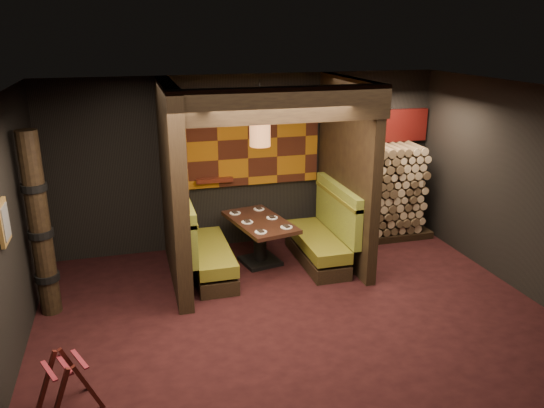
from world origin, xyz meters
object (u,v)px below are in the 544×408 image
(firewood_stack, at_px, (383,193))
(booth_bench_left, at_px, (203,250))
(luggage_rack, at_px, (67,382))
(totem_column, at_px, (40,227))
(booth_bench_right, at_px, (323,237))
(pendant_lamp, at_px, (260,131))
(dining_table, at_px, (260,234))

(firewood_stack, bearing_deg, booth_bench_left, -167.83)
(luggage_rack, relative_size, totem_column, 0.28)
(booth_bench_right, relative_size, pendant_lamp, 1.67)
(luggage_rack, distance_m, totem_column, 2.26)
(luggage_rack, height_order, firewood_stack, firewood_stack)
(booth_bench_right, relative_size, firewood_stack, 0.92)
(booth_bench_left, xyz_separation_m, totem_column, (-2.09, -0.55, 0.79))
(booth_bench_left, height_order, luggage_rack, booth_bench_left)
(totem_column, distance_m, firewood_stack, 5.49)
(dining_table, bearing_deg, totem_column, -166.09)
(booth_bench_right, height_order, luggage_rack, booth_bench_right)
(luggage_rack, distance_m, firewood_stack, 5.97)
(booth_bench_right, bearing_deg, pendant_lamp, 171.59)
(totem_column, bearing_deg, pendant_lamp, 13.01)
(booth_bench_left, distance_m, firewood_stack, 3.35)
(pendant_lamp, distance_m, firewood_stack, 2.72)
(luggage_rack, bearing_deg, totem_column, 100.68)
(dining_table, height_order, totem_column, totem_column)
(booth_bench_left, height_order, booth_bench_right, same)
(booth_bench_right, bearing_deg, booth_bench_left, 180.00)
(pendant_lamp, distance_m, luggage_rack, 4.20)
(booth_bench_right, xyz_separation_m, pendant_lamp, (-0.98, 0.14, 1.72))
(booth_bench_right, height_order, firewood_stack, firewood_stack)
(totem_column, height_order, firewood_stack, totem_column)
(totem_column, relative_size, firewood_stack, 1.39)
(firewood_stack, bearing_deg, luggage_rack, -146.30)
(booth_bench_right, xyz_separation_m, totem_column, (-3.98, -0.55, 0.79))
(pendant_lamp, xyz_separation_m, totem_column, (-3.01, -0.69, -0.93))
(dining_table, xyz_separation_m, totem_column, (-3.01, -0.74, 0.70))
(totem_column, bearing_deg, booth_bench_left, 14.75)
(pendant_lamp, bearing_deg, luggage_rack, -133.65)
(booth_bench_left, xyz_separation_m, firewood_stack, (3.25, 0.70, 0.42))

